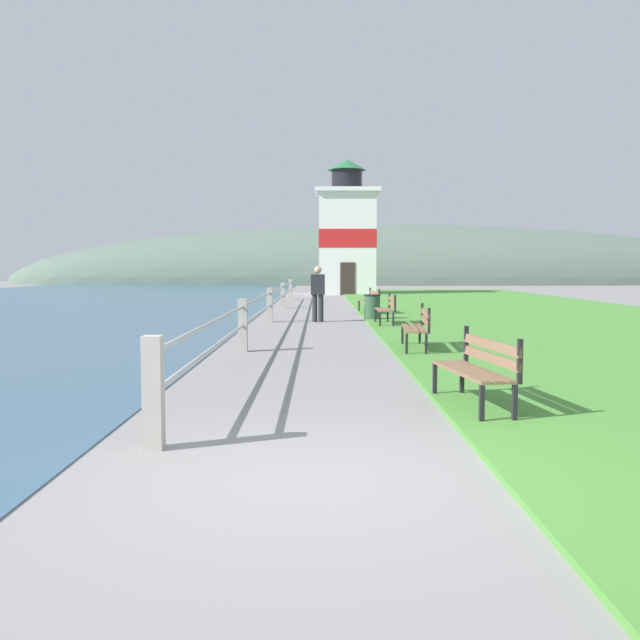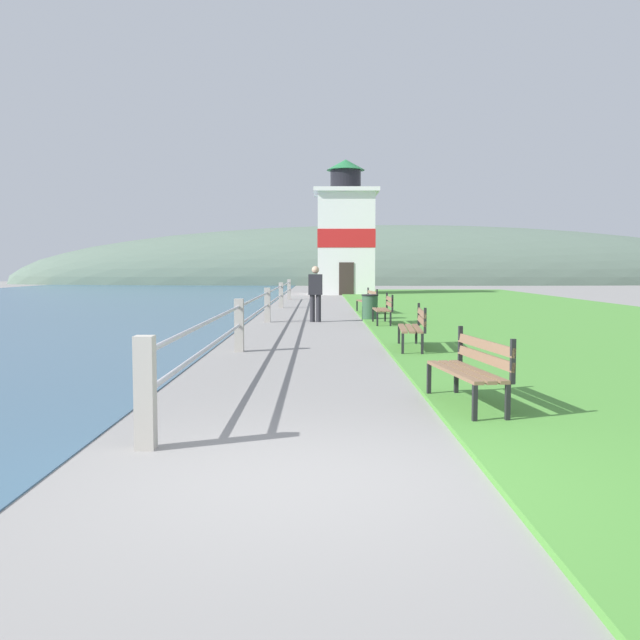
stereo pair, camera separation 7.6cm
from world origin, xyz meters
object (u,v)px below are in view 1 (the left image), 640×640
Objects in this scene: park_bench_far at (387,307)px; park_bench_by_lighthouse at (371,299)px; park_bench_midway at (418,325)px; lighthouse at (347,236)px; park_bench_near at (479,366)px; person_strolling at (318,292)px; trash_bin at (372,307)px.

park_bench_by_lighthouse is at bearing -88.76° from park_bench_far.
park_bench_by_lighthouse is (-0.16, 11.45, 0.00)m from park_bench_midway.
lighthouse reaches higher than park_bench_midway.
park_bench_midway is at bearing -98.92° from park_bench_near.
park_bench_by_lighthouse is 4.13m from person_strolling.
park_bench_midway is at bearing -87.78° from trash_bin.
lighthouse is (-0.20, 36.78, 3.14)m from park_bench_near.
person_strolling is at bearing 56.90° from park_bench_by_lighthouse.
park_bench_midway is 11.45m from park_bench_by_lighthouse.
park_bench_near is 36.91m from lighthouse.
park_bench_near is at bearing -89.11° from trash_bin.
park_bench_midway is at bearing -89.43° from lighthouse.
park_bench_far is 0.20× the size of lighthouse.
park_bench_by_lighthouse reaches higher than trash_bin.
lighthouse reaches higher than park_bench_by_lighthouse.
park_bench_far is 0.96× the size of person_strolling.
lighthouse is 10.05× the size of trash_bin.
park_bench_near is 2.13× the size of trash_bin.
park_bench_near is 13.91m from person_strolling.
park_bench_midway is 1.09× the size of person_strolling.
park_bench_far is (-0.03, 6.33, -0.00)m from park_bench_midway.
person_strolling is 2.07× the size of trash_bin.
person_strolling is at bearing -71.14° from park_bench_midway.
park_bench_far is 24.69m from lighthouse.
park_bench_by_lighthouse is at bearing -89.56° from lighthouse.
park_bench_near is 12.29m from park_bench_far.
park_bench_midway is 8.33m from trash_bin.
park_bench_far is (0.07, 12.29, -0.00)m from park_bench_near.
lighthouse reaches higher than trash_bin.
park_bench_midway and park_bench_by_lighthouse have the same top height.
person_strolling is (-2.06, 7.81, 0.40)m from park_bench_midway.
park_bench_by_lighthouse is 1.15× the size of person_strolling.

